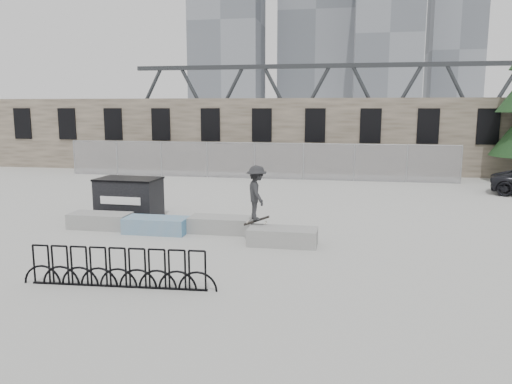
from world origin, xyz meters
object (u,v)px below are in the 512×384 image
planter_center_right (221,224)px  planter_offset (283,236)px  bike_rack (118,268)px  skateboarder (257,193)px  planter_center_left (156,224)px  dumpster (129,198)px  planter_far_left (100,220)px

planter_center_right → planter_offset: bearing=-28.2°
bike_rack → planter_center_right: bearing=79.1°
planter_center_right → skateboarder: 1.92m
planter_center_left → skateboarder: skateboarder is taller
planter_center_left → bike_rack: 4.90m
planter_center_left → skateboarder: bearing=-5.4°
planter_center_right → dumpster: dumpster is taller
skateboarder → planter_center_left: bearing=61.1°
planter_center_left → bike_rack: size_ratio=0.45×
dumpster → skateboarder: (5.07, -2.21, 0.71)m
planter_offset → skateboarder: bearing=155.2°
planter_far_left → planter_offset: 6.29m
planter_center_left → dumpster: (-1.76, 1.90, 0.46)m
planter_far_left → planter_offset: same height
planter_center_left → bike_rack: (1.00, -4.79, 0.17)m
planter_offset → skateboarder: skateboarder is taller
planter_far_left → skateboarder: size_ratio=1.11×
skateboarder → planter_center_right: bearing=36.2°
planter_center_right → bike_rack: size_ratio=0.45×
planter_center_left → planter_center_right: same height
dumpster → bike_rack: (2.76, -6.69, -0.30)m
planter_offset → dumpster: dumpster is taller
bike_rack → skateboarder: bearing=62.7°
planter_center_left → planter_center_right: bearing=12.8°
skateboarder → dumpster: bearing=42.9°
planter_center_right → dumpster: (-3.76, 1.45, 0.46)m
planter_offset → bike_rack: (-3.16, -4.10, 0.17)m
planter_center_right → skateboarder: skateboarder is taller
planter_offset → bike_rack: 5.17m
dumpster → planter_center_right: bearing=-18.7°
planter_center_left → dumpster: 2.63m
planter_far_left → bike_rack: size_ratio=0.45×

